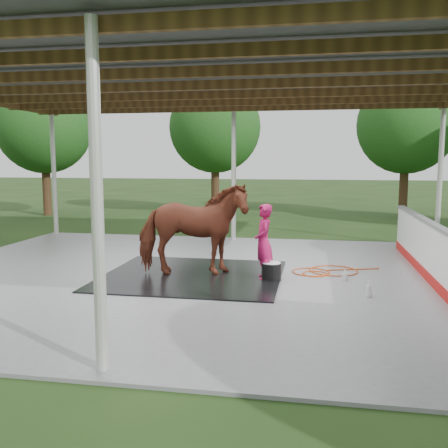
% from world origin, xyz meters
% --- Properties ---
extents(ground, '(100.00, 100.00, 0.00)m').
position_xyz_m(ground, '(0.00, 0.00, 0.00)').
color(ground, '#1E3814').
extents(concrete_slab, '(12.00, 10.00, 0.05)m').
position_xyz_m(concrete_slab, '(0.00, 0.00, 0.03)').
color(concrete_slab, slate).
rests_on(concrete_slab, ground).
extents(pavilion_structure, '(12.60, 10.60, 4.05)m').
position_xyz_m(pavilion_structure, '(0.00, -0.00, 3.97)').
color(pavilion_structure, beige).
rests_on(pavilion_structure, ground).
extents(dasher_board, '(0.16, 8.00, 1.15)m').
position_xyz_m(dasher_board, '(4.60, 0.00, 0.59)').
color(dasher_board, '#B4120F').
rests_on(dasher_board, concrete_slab).
extents(tree_belt, '(28.00, 28.00, 5.80)m').
position_xyz_m(tree_belt, '(0.30, 0.90, 3.79)').
color(tree_belt, '#382314').
rests_on(tree_belt, ground).
extents(rubber_mat, '(3.58, 3.35, 0.03)m').
position_xyz_m(rubber_mat, '(-0.08, -0.09, 0.06)').
color(rubber_mat, black).
rests_on(rubber_mat, concrete_slab).
extents(horse, '(2.38, 1.43, 1.88)m').
position_xyz_m(horse, '(-0.08, -0.09, 1.01)').
color(horse, brown).
rests_on(horse, rubber_mat).
extents(handler, '(0.48, 0.62, 1.50)m').
position_xyz_m(handler, '(1.37, -0.09, 0.80)').
color(handler, '#B1124F').
rests_on(handler, concrete_slab).
extents(wash_bucket, '(0.39, 0.39, 0.36)m').
position_xyz_m(wash_bucket, '(1.53, -0.17, 0.23)').
color(wash_bucket, black).
rests_on(wash_bucket, concrete_slab).
extents(soap_bottle_a, '(0.12, 0.12, 0.27)m').
position_xyz_m(soap_bottle_a, '(3.30, -1.06, 0.19)').
color(soap_bottle_a, silver).
rests_on(soap_bottle_a, concrete_slab).
extents(soap_bottle_b, '(0.12, 0.12, 0.21)m').
position_xyz_m(soap_bottle_b, '(2.95, 0.07, 0.16)').
color(soap_bottle_b, '#338CD8').
rests_on(soap_bottle_b, concrete_slab).
extents(hose_coil, '(1.85, 1.15, 0.02)m').
position_xyz_m(hose_coil, '(2.57, 0.75, 0.06)').
color(hose_coil, '#B33E0C').
rests_on(hose_coil, concrete_slab).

